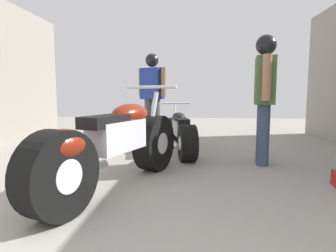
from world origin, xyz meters
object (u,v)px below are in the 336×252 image
(mechanic_in_blue, at_px, (152,88))
(mechanic_with_helmet, at_px, (264,88))
(motorcycle_maroon_cruiser, at_px, (115,146))
(motorcycle_black_naked, at_px, (181,133))

(mechanic_in_blue, distance_m, mechanic_with_helmet, 2.74)
(motorcycle_maroon_cruiser, relative_size, motorcycle_black_naked, 1.28)
(motorcycle_black_naked, height_order, mechanic_with_helmet, mechanic_with_helmet)
(mechanic_in_blue, height_order, mechanic_with_helmet, mechanic_in_blue)
(motorcycle_black_naked, relative_size, mechanic_with_helmet, 1.00)
(motorcycle_maroon_cruiser, relative_size, mechanic_in_blue, 1.23)
(mechanic_in_blue, bearing_deg, motorcycle_black_naked, -65.32)
(motorcycle_black_naked, bearing_deg, mechanic_with_helmet, -27.71)
(motorcycle_maroon_cruiser, distance_m, mechanic_with_helmet, 2.21)
(mechanic_with_helmet, bearing_deg, motorcycle_maroon_cruiser, -144.92)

